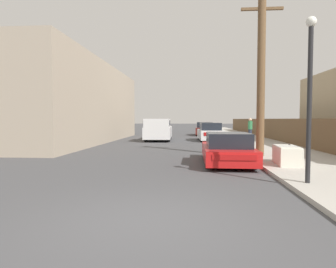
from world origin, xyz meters
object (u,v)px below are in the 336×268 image
(pickup_truck, at_px, (158,130))
(parked_sports_car_red, at_px, (227,149))
(pedestrian, at_px, (250,129))
(street_lamp, at_px, (310,86))
(utility_pole, at_px, (261,73))
(discarded_fridge, at_px, (287,155))
(car_parked_mid, at_px, (210,132))
(car_parked_far, at_px, (205,129))

(pickup_truck, bearing_deg, parked_sports_car_red, 106.06)
(pedestrian, bearing_deg, parked_sports_car_red, -104.85)
(pickup_truck, bearing_deg, street_lamp, 106.81)
(utility_pole, relative_size, street_lamp, 1.71)
(discarded_fridge, relative_size, car_parked_mid, 0.39)
(utility_pole, bearing_deg, pedestrian, 81.44)
(car_parked_mid, distance_m, pedestrian, 3.15)
(car_parked_far, bearing_deg, street_lamp, -84.89)
(car_parked_far, xyz_separation_m, street_lamp, (1.54, -24.67, 1.91))
(car_parked_mid, distance_m, utility_pole, 11.35)
(discarded_fridge, bearing_deg, pickup_truck, 120.14)
(car_parked_mid, relative_size, pedestrian, 2.60)
(pickup_truck, xyz_separation_m, street_lamp, (5.64, -16.37, 1.68))
(car_parked_mid, height_order, pickup_truck, pickup_truck)
(car_parked_far, bearing_deg, pedestrian, -68.01)
(street_lamp, distance_m, pedestrian, 16.28)
(street_lamp, bearing_deg, pedestrian, 84.16)
(parked_sports_car_red, xyz_separation_m, utility_pole, (1.64, 1.69, 3.21))
(pickup_truck, bearing_deg, car_parked_far, -118.54)
(car_parked_mid, distance_m, car_parked_far, 8.16)
(discarded_fridge, distance_m, utility_pole, 4.19)
(utility_pole, height_order, street_lamp, utility_pole)
(discarded_fridge, height_order, car_parked_mid, car_parked_mid)
(car_parked_mid, xyz_separation_m, street_lamp, (1.46, -16.51, 1.90))
(pedestrian, bearing_deg, discarded_fridge, -95.25)
(discarded_fridge, distance_m, car_parked_mid, 13.47)
(pickup_truck, bearing_deg, discarded_fridge, 112.61)
(discarded_fridge, relative_size, street_lamp, 0.42)
(car_parked_far, xyz_separation_m, pedestrian, (3.19, -8.55, 0.34))
(car_parked_mid, height_order, car_parked_far, car_parked_mid)
(car_parked_mid, relative_size, street_lamp, 1.06)
(discarded_fridge, distance_m, car_parked_far, 21.58)
(discarded_fridge, relative_size, pickup_truck, 0.30)
(pickup_truck, relative_size, utility_pole, 0.81)
(pickup_truck, xyz_separation_m, pedestrian, (7.29, -0.25, 0.10))
(car_parked_far, relative_size, utility_pole, 0.66)
(car_parked_mid, bearing_deg, pedestrian, -9.88)
(discarded_fridge, height_order, parked_sports_car_red, parked_sports_car_red)
(pickup_truck, relative_size, pedestrian, 3.38)
(parked_sports_car_red, xyz_separation_m, pedestrian, (3.21, 12.11, 0.44))
(discarded_fridge, xyz_separation_m, car_parked_mid, (-1.92, 13.33, 0.22))
(car_parked_far, bearing_deg, discarded_fridge, -83.15)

